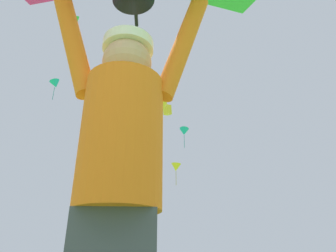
# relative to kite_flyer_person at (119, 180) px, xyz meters

# --- Properties ---
(kite_flyer_person) EXTENTS (0.81, 0.38, 1.92)m
(kite_flyer_person) POSITION_rel_kite_flyer_person_xyz_m (0.00, 0.00, 0.00)
(kite_flyer_person) COLOR #424751
(kite_flyer_person) RESTS_ON ground
(distant_kite_teal_low_right) EXTENTS (1.33, 1.26, 2.13)m
(distant_kite_teal_low_right) POSITION_rel_kite_flyer_person_xyz_m (-11.82, 21.30, 14.69)
(distant_kite_teal_low_right) COLOR #19B2AD
(distant_kite_red_mid_right) EXTENTS (0.60, 0.69, 0.81)m
(distant_kite_red_mid_right) POSITION_rel_kite_flyer_person_xyz_m (-5.24, 26.63, 8.81)
(distant_kite_red_mid_right) COLOR red
(distant_kite_black_overhead_distant) EXTENTS (1.24, 1.43, 2.64)m
(distant_kite_black_overhead_distant) POSITION_rel_kite_flyer_person_xyz_m (-6.11, 16.70, 5.60)
(distant_kite_black_overhead_distant) COLOR black
(distant_kite_yellow_far_center) EXTENTS (0.98, 0.94, 1.97)m
(distant_kite_yellow_far_center) POSITION_rel_kite_flyer_person_xyz_m (-1.26, 12.62, 7.03)
(distant_kite_yellow_far_center) COLOR yellow
(distant_kite_teal_mid_left) EXTENTS (1.41, 1.45, 2.26)m
(distant_kite_teal_mid_left) POSITION_rel_kite_flyer_person_xyz_m (-0.34, 28.17, 12.56)
(distant_kite_teal_mid_left) COLOR #19B2AD
(distant_kite_yellow_low_left) EXTENTS (1.19, 1.17, 1.96)m
(distant_kite_yellow_low_left) POSITION_rel_kite_flyer_person_xyz_m (-1.05, 24.37, 7.51)
(distant_kite_yellow_low_left) COLOR yellow
(distant_kite_green_high_left) EXTENTS (0.70, 0.70, 0.26)m
(distant_kite_green_high_left) POSITION_rel_kite_flyer_person_xyz_m (-8.20, 15.60, 16.72)
(distant_kite_green_high_left) COLOR green
(distant_kite_yellow_high_right) EXTENTS (1.18, 1.38, 1.48)m
(distant_kite_yellow_high_right) POSITION_rel_kite_flyer_person_xyz_m (-2.57, 33.50, 18.09)
(distant_kite_yellow_high_right) COLOR yellow
(marker_flag) EXTENTS (0.30, 0.24, 2.12)m
(marker_flag) POSITION_rel_kite_flyer_person_xyz_m (-1.72, 7.49, 0.90)
(marker_flag) COLOR silver
(marker_flag) RESTS_ON ground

